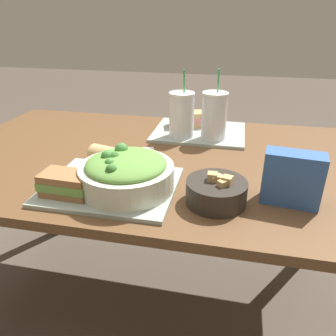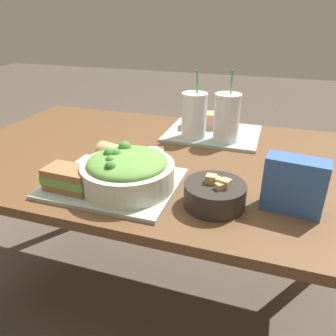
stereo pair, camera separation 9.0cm
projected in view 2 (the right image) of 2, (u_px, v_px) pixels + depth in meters
The scene contains 13 objects.
ground_plane at pixel (158, 301), 1.51m from camera, with size 12.00×12.00×0.00m, color #4C4238.
dining_table at pixel (155, 176), 1.23m from camera, with size 1.49×0.92×0.74m.
tray_near at pixel (114, 183), 0.98m from camera, with size 0.38×0.31×0.01m.
tray_far at pixel (213, 133), 1.37m from camera, with size 0.38×0.31×0.01m.
salad_bowl at pixel (128, 170), 0.93m from camera, with size 0.27×0.27×0.12m.
soup_bowl at pixel (215, 194), 0.86m from camera, with size 0.16×0.16×0.09m.
sandwich_near at pixel (69, 178), 0.92m from camera, with size 0.14×0.09×0.06m.
baguette_near at pixel (118, 155), 1.07m from camera, with size 0.16×0.10×0.07m.
sandwich_far at pixel (202, 120), 1.42m from camera, with size 0.17×0.12×0.06m.
drink_cup_dark at pixel (194, 117), 1.28m from camera, with size 0.10×0.10×0.26m.
drink_cup_red at pixel (226, 119), 1.25m from camera, with size 0.10×0.10×0.27m.
chip_bag at pixel (294, 185), 0.83m from camera, with size 0.16×0.08×0.15m.
napkin_folded at pixel (146, 152), 1.21m from camera, with size 0.16×0.14×0.00m.
Camera 2 is at (0.39, -1.02, 1.21)m, focal length 35.00 mm.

